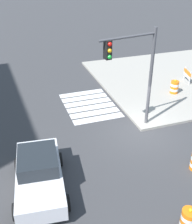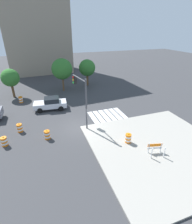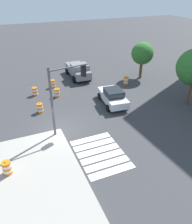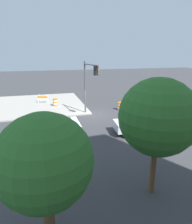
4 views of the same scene
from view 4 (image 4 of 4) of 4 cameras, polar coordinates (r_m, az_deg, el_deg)
ground_plane at (r=21.83m, az=-1.12°, el=-0.75°), size 120.00×120.00×0.00m
sidewalk_corner at (r=26.97m, az=-16.89°, el=2.04°), size 12.00×12.00×0.15m
crosswalk_stripes at (r=19.52m, az=-11.22°, el=-3.15°), size 4.35×3.20×0.02m
sports_car at (r=17.07m, az=12.29°, el=-3.23°), size 4.48×2.50×1.63m
traffic_barrel_near_corner at (r=22.88m, az=15.17°, el=0.66°), size 0.56×0.56×1.02m
traffic_barrel_crosswalk_end at (r=23.71m, az=6.81°, el=1.67°), size 0.56×0.56×1.02m
traffic_barrel_median_near at (r=25.28m, az=15.23°, el=2.13°), size 0.56×0.56×1.02m
traffic_barrel_median_far at (r=24.18m, az=20.67°, el=1.00°), size 0.56×0.56×1.02m
traffic_barrel_on_sidewalk at (r=25.30m, az=-11.54°, el=2.74°), size 0.56×0.56×1.02m
construction_barricade at (r=27.38m, az=-14.90°, el=3.80°), size 1.39×1.06×1.00m
traffic_light_pole at (r=20.42m, az=-1.91°, el=9.28°), size 0.83×3.26×5.50m
street_tree_streetside_near at (r=6.42m, az=-14.39°, el=-13.54°), size 3.02×3.02×4.83m
street_tree_streetside_mid at (r=9.08m, az=17.13°, el=-1.41°), size 3.45×3.45×5.51m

